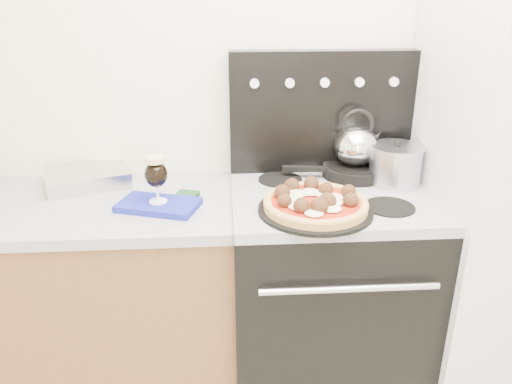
{
  "coord_description": "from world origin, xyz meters",
  "views": [
    {
      "loc": [
        -0.33,
        -0.57,
        1.65
      ],
      "look_at": [
        -0.22,
        1.05,
        0.98
      ],
      "focal_mm": 35.0,
      "sensor_mm": 36.0,
      "label": 1
    }
  ],
  "objects": [
    {
      "name": "room_shell",
      "position": [
        0.0,
        0.29,
        1.25
      ],
      "size": [
        3.52,
        3.01,
        2.52
      ],
      "color": "beige",
      "rests_on": "ground"
    },
    {
      "name": "base_cabinet",
      "position": [
        -1.02,
        1.2,
        0.43
      ],
      "size": [
        1.45,
        0.6,
        0.86
      ],
      "primitive_type": "cube",
      "color": "brown",
      "rests_on": "ground"
    },
    {
      "name": "countertop",
      "position": [
        -1.02,
        1.2,
        0.88
      ],
      "size": [
        1.48,
        0.63,
        0.04
      ],
      "primitive_type": "cube",
      "color": "#A9A9AE",
      "rests_on": "base_cabinet"
    },
    {
      "name": "stove_body",
      "position": [
        0.08,
        1.18,
        0.44
      ],
      "size": [
        0.76,
        0.65,
        0.88
      ],
      "primitive_type": "cube",
      "color": "black",
      "rests_on": "ground"
    },
    {
      "name": "cooktop",
      "position": [
        0.08,
        1.18,
        0.9
      ],
      "size": [
        0.76,
        0.65,
        0.04
      ],
      "primitive_type": "cube",
      "color": "#ADADB2",
      "rests_on": "stove_body"
    },
    {
      "name": "backguard",
      "position": [
        0.08,
        1.45,
        1.17
      ],
      "size": [
        0.76,
        0.08,
        0.5
      ],
      "primitive_type": "cube",
      "color": "black",
      "rests_on": "cooktop"
    },
    {
      "name": "fridge",
      "position": [
        0.78,
        1.15,
        0.95
      ],
      "size": [
        0.64,
        0.68,
        1.9
      ],
      "primitive_type": "cube",
      "color": "silver",
      "rests_on": "ground"
    },
    {
      "name": "foil_sheet",
      "position": [
        -0.88,
        1.37,
        0.93
      ],
      "size": [
        0.38,
        0.33,
        0.06
      ],
      "primitive_type": "cube",
      "rotation": [
        0.0,
        0.0,
        0.35
      ],
      "color": "silver",
      "rests_on": "countertop"
    },
    {
      "name": "oven_mitt",
      "position": [
        -0.57,
        1.12,
        0.91
      ],
      "size": [
        0.32,
        0.24,
        0.02
      ],
      "primitive_type": "cube",
      "rotation": [
        0.0,
        0.0,
        -0.31
      ],
      "color": "#1B23A7",
      "rests_on": "countertop"
    },
    {
      "name": "beer_glass",
      "position": [
        -0.57,
        1.12,
        1.01
      ],
      "size": [
        0.1,
        0.1,
        0.18
      ],
      "primitive_type": null,
      "rotation": [
        0.0,
        0.0,
        0.28
      ],
      "color": "black",
      "rests_on": "oven_mitt"
    },
    {
      "name": "pizza_pan",
      "position": [
        -0.01,
        1.01,
        0.93
      ],
      "size": [
        0.49,
        0.49,
        0.01
      ],
      "primitive_type": "cylinder",
      "rotation": [
        0.0,
        0.0,
        0.26
      ],
      "color": "black",
      "rests_on": "cooktop"
    },
    {
      "name": "pizza",
      "position": [
        -0.01,
        1.01,
        0.96
      ],
      "size": [
        0.46,
        0.46,
        0.05
      ],
      "primitive_type": null,
      "rotation": [
        0.0,
        0.0,
        0.32
      ],
      "color": "tan",
      "rests_on": "pizza_pan"
    },
    {
      "name": "skillet",
      "position": [
        0.21,
        1.35,
        0.94
      ],
      "size": [
        0.29,
        0.29,
        0.05
      ],
      "primitive_type": "cylinder",
      "rotation": [
        0.0,
        0.0,
        -0.14
      ],
      "color": "black",
      "rests_on": "cooktop"
    },
    {
      "name": "tea_kettle",
      "position": [
        0.21,
        1.35,
        1.07
      ],
      "size": [
        0.18,
        0.18,
        0.2
      ],
      "primitive_type": null,
      "rotation": [
        0.0,
        0.0,
        -0.01
      ],
      "color": "white",
      "rests_on": "skillet"
    },
    {
      "name": "stock_pot",
      "position": [
        0.35,
        1.26,
        0.99
      ],
      "size": [
        0.24,
        0.24,
        0.15
      ],
      "primitive_type": "cylinder",
      "rotation": [
        0.0,
        0.0,
        -0.23
      ],
      "color": "#B5B6C9",
      "rests_on": "cooktop"
    }
  ]
}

